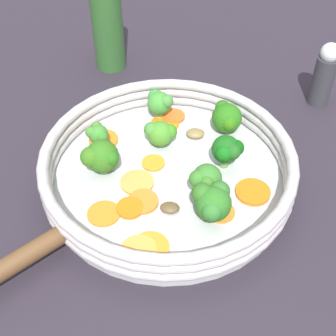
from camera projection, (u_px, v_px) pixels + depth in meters
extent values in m
plane|color=#27212B|center=(168.00, 183.00, 0.68)|extent=(4.00, 4.00, 0.00)
cylinder|color=#B2B5B7|center=(168.00, 179.00, 0.67)|extent=(0.34, 0.34, 0.02)
torus|color=#B6AEB3|center=(168.00, 172.00, 0.66)|extent=(0.35, 0.35, 0.02)
torus|color=#B6AEB3|center=(168.00, 164.00, 0.65)|extent=(0.35, 0.35, 0.02)
torus|color=#B6AEB3|center=(168.00, 155.00, 0.64)|extent=(0.35, 0.35, 0.02)
sphere|color=#AEB1B3|center=(57.00, 213.00, 0.61)|extent=(0.01, 0.01, 0.01)
sphere|color=#B1B5B7|center=(90.00, 251.00, 0.57)|extent=(0.01, 0.01, 0.01)
cylinder|color=orange|center=(221.00, 212.00, 0.62)|extent=(0.05, 0.05, 0.00)
cylinder|color=orange|center=(165.00, 123.00, 0.75)|extent=(0.06, 0.06, 0.00)
cylinder|color=#D85C21|center=(174.00, 116.00, 0.76)|extent=(0.04, 0.04, 0.00)
cylinder|color=orange|center=(150.00, 247.00, 0.58)|extent=(0.06, 0.06, 0.00)
cylinder|color=orange|center=(143.00, 202.00, 0.63)|extent=(0.04, 0.04, 0.01)
cylinder|color=#EB9341|center=(138.00, 185.00, 0.65)|extent=(0.05, 0.05, 0.00)
cylinder|color=orange|center=(153.00, 163.00, 0.68)|extent=(0.04, 0.04, 0.00)
cylinder|color=#F2933C|center=(139.00, 251.00, 0.57)|extent=(0.06, 0.06, 0.00)
cylinder|color=orange|center=(130.00, 208.00, 0.62)|extent=(0.05, 0.05, 0.01)
cylinder|color=orange|center=(253.00, 192.00, 0.64)|extent=(0.06, 0.06, 0.01)
cylinder|color=orange|center=(103.00, 140.00, 0.72)|extent=(0.06, 0.06, 0.01)
cylinder|color=orange|center=(104.00, 214.00, 0.61)|extent=(0.06, 0.06, 0.00)
cylinder|color=#5E8C54|center=(226.00, 128.00, 0.73)|extent=(0.01, 0.01, 0.01)
sphere|color=#246615|center=(227.00, 118.00, 0.72)|extent=(0.05, 0.05, 0.05)
sphere|color=#2B6611|center=(229.00, 123.00, 0.70)|extent=(0.02, 0.02, 0.02)
sphere|color=#255D14|center=(223.00, 108.00, 0.72)|extent=(0.02, 0.02, 0.02)
cylinder|color=#618D4B|center=(224.00, 160.00, 0.67)|extent=(0.01, 0.01, 0.02)
sphere|color=#165516|center=(226.00, 149.00, 0.66)|extent=(0.04, 0.04, 0.04)
sphere|color=#1B551B|center=(233.00, 152.00, 0.65)|extent=(0.02, 0.02, 0.02)
sphere|color=#105E14|center=(224.00, 153.00, 0.65)|extent=(0.02, 0.02, 0.02)
sphere|color=#0C4C0E|center=(236.00, 148.00, 0.65)|extent=(0.02, 0.02, 0.02)
cylinder|color=#749960|center=(104.00, 167.00, 0.67)|extent=(0.01, 0.01, 0.02)
sphere|color=#2D661A|center=(102.00, 156.00, 0.65)|extent=(0.05, 0.05, 0.05)
sphere|color=#326719|center=(91.00, 157.00, 0.64)|extent=(0.03, 0.03, 0.03)
sphere|color=#246216|center=(111.00, 158.00, 0.64)|extent=(0.02, 0.02, 0.02)
cylinder|color=#6E8652|center=(160.00, 142.00, 0.71)|extent=(0.01, 0.01, 0.01)
sphere|color=#418228|center=(160.00, 134.00, 0.70)|extent=(0.04, 0.04, 0.04)
sphere|color=#397F1F|center=(169.00, 132.00, 0.70)|extent=(0.02, 0.02, 0.02)
sphere|color=#407D32|center=(151.00, 130.00, 0.69)|extent=(0.02, 0.02, 0.02)
cylinder|color=#658B43|center=(212.00, 215.00, 0.60)|extent=(0.01, 0.01, 0.02)
sphere|color=#296820|center=(213.00, 204.00, 0.59)|extent=(0.05, 0.05, 0.05)
sphere|color=#2B621F|center=(202.00, 193.00, 0.59)|extent=(0.03, 0.03, 0.03)
sphere|color=#2D6527|center=(219.00, 191.00, 0.59)|extent=(0.03, 0.03, 0.03)
sphere|color=#2B6A27|center=(212.00, 211.00, 0.57)|extent=(0.03, 0.03, 0.03)
cylinder|color=#8DAE5C|center=(206.00, 189.00, 0.63)|extent=(0.01, 0.01, 0.02)
sphere|color=#337128|center=(207.00, 178.00, 0.62)|extent=(0.04, 0.04, 0.04)
sphere|color=#326821|center=(207.00, 183.00, 0.60)|extent=(0.02, 0.02, 0.02)
sphere|color=#336F27|center=(198.00, 179.00, 0.61)|extent=(0.02, 0.02, 0.02)
cylinder|color=#719D51|center=(100.00, 144.00, 0.70)|extent=(0.01, 0.01, 0.02)
sphere|color=#397B2D|center=(99.00, 134.00, 0.68)|extent=(0.03, 0.03, 0.03)
sphere|color=#307425|center=(102.00, 137.00, 0.68)|extent=(0.02, 0.02, 0.02)
sphere|color=#3A782A|center=(91.00, 132.00, 0.68)|extent=(0.02, 0.02, 0.02)
sphere|color=#427425|center=(97.00, 127.00, 0.69)|extent=(0.02, 0.02, 0.02)
cylinder|color=#80A566|center=(159.00, 113.00, 0.75)|extent=(0.01, 0.01, 0.02)
sphere|color=#3B8430|center=(159.00, 103.00, 0.74)|extent=(0.04, 0.04, 0.04)
sphere|color=#3F8036|center=(166.00, 101.00, 0.73)|extent=(0.02, 0.02, 0.02)
sphere|color=#357F35|center=(155.00, 96.00, 0.75)|extent=(0.02, 0.02, 0.02)
ellipsoid|color=brown|center=(170.00, 208.00, 0.62)|extent=(0.03, 0.03, 0.01)
ellipsoid|color=olive|center=(195.00, 133.00, 0.72)|extent=(0.03, 0.03, 0.01)
cylinder|color=#333338|center=(323.00, 81.00, 0.79)|extent=(0.04, 0.04, 0.09)
sphere|color=silver|center=(330.00, 53.00, 0.75)|extent=(0.03, 0.03, 0.03)
cylinder|color=#2D5B28|center=(107.00, 22.00, 0.84)|extent=(0.06, 0.06, 0.18)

